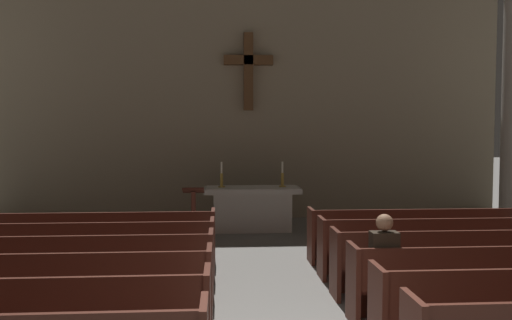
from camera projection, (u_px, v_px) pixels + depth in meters
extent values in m
cube|color=#4C2319|center=(207.00, 317.00, 5.07)|extent=(0.06, 0.50, 0.95)
cube|color=#4C2319|center=(42.00, 294.00, 5.92)|extent=(3.77, 0.40, 0.05)
cube|color=#4C2319|center=(34.00, 276.00, 5.68)|extent=(3.77, 0.05, 0.50)
cube|color=#4C2319|center=(47.00, 308.00, 6.12)|extent=(3.77, 0.04, 0.40)
cube|color=#4C2319|center=(210.00, 287.00, 6.03)|extent=(0.06, 0.50, 0.95)
cube|color=#4C2319|center=(67.00, 272.00, 6.88)|extent=(3.77, 0.40, 0.05)
cube|color=#4C2319|center=(61.00, 255.00, 6.64)|extent=(3.77, 0.05, 0.50)
cube|color=#4C2319|center=(71.00, 284.00, 7.07)|extent=(3.77, 0.04, 0.40)
cube|color=#4C2319|center=(211.00, 266.00, 6.99)|extent=(0.06, 0.50, 0.95)
cube|color=#4C2319|center=(86.00, 255.00, 7.84)|extent=(3.77, 0.40, 0.05)
cube|color=#4C2319|center=(81.00, 240.00, 7.60)|extent=(3.77, 0.05, 0.50)
cube|color=#4C2319|center=(89.00, 266.00, 8.03)|extent=(3.77, 0.04, 0.40)
cube|color=#4C2319|center=(212.00, 250.00, 7.94)|extent=(0.06, 0.50, 0.95)
cube|color=#4C2319|center=(100.00, 241.00, 8.80)|extent=(3.77, 0.40, 0.05)
cube|color=#4C2319|center=(97.00, 228.00, 8.56)|extent=(3.77, 0.05, 0.50)
cube|color=#4C2319|center=(103.00, 252.00, 8.99)|extent=(3.77, 0.04, 0.40)
cube|color=#4C2319|center=(213.00, 237.00, 8.90)|extent=(0.06, 0.50, 0.95)
cube|color=#4C2319|center=(377.00, 312.00, 5.19)|extent=(0.06, 0.50, 0.95)
cube|color=#4C2319|center=(508.00, 285.00, 6.29)|extent=(3.77, 0.40, 0.05)
cube|color=#4C2319|center=(499.00, 298.00, 6.49)|extent=(3.77, 0.04, 0.40)
cube|color=#4C2319|center=(353.00, 284.00, 6.14)|extent=(0.06, 0.50, 0.95)
cube|color=#4C2319|center=(470.00, 264.00, 7.25)|extent=(3.77, 0.40, 0.05)
cube|color=#4C2319|center=(478.00, 249.00, 7.01)|extent=(3.77, 0.05, 0.50)
cube|color=#4C2319|center=(463.00, 277.00, 7.44)|extent=(3.77, 0.04, 0.40)
cube|color=#4C2319|center=(335.00, 264.00, 7.10)|extent=(0.06, 0.50, 0.95)
cube|color=#4C2319|center=(441.00, 249.00, 8.21)|extent=(3.77, 0.40, 0.05)
cube|color=#4C2319|center=(447.00, 235.00, 7.97)|extent=(3.77, 0.05, 0.50)
cube|color=#4C2319|center=(436.00, 260.00, 8.40)|extent=(3.77, 0.04, 0.40)
cube|color=#4C2319|center=(322.00, 248.00, 8.06)|extent=(0.06, 0.50, 0.95)
cube|color=#4C2319|center=(418.00, 237.00, 9.17)|extent=(3.77, 0.40, 0.05)
cube|color=#4C2319|center=(423.00, 224.00, 8.93)|extent=(3.77, 0.05, 0.50)
cube|color=#4C2319|center=(414.00, 247.00, 9.36)|extent=(3.77, 0.04, 0.40)
cube|color=#4C2319|center=(311.00, 236.00, 9.01)|extent=(0.06, 0.50, 0.95)
cube|color=#BCB7AD|center=(252.00, 212.00, 11.94)|extent=(1.76, 0.72, 0.88)
cube|color=#BCB7AD|center=(252.00, 190.00, 11.91)|extent=(2.20, 0.90, 0.12)
cube|color=silver|center=(252.00, 187.00, 11.91)|extent=(2.09, 0.86, 0.01)
cylinder|color=#B79338|center=(222.00, 187.00, 11.86)|extent=(0.16, 0.16, 0.02)
cylinder|color=#B79338|center=(222.00, 180.00, 11.85)|extent=(0.07, 0.07, 0.32)
cylinder|color=silver|center=(222.00, 168.00, 11.83)|extent=(0.04, 0.04, 0.26)
cylinder|color=#B79338|center=(282.00, 186.00, 11.95)|extent=(0.16, 0.16, 0.02)
cylinder|color=#B79338|center=(282.00, 180.00, 11.94)|extent=(0.07, 0.07, 0.32)
cylinder|color=silver|center=(282.00, 167.00, 11.93)|extent=(0.04, 0.04, 0.26)
cube|color=gray|center=(248.00, 86.00, 13.60)|extent=(13.32, 0.25, 6.94)
cube|color=brown|center=(248.00, 72.00, 13.34)|extent=(0.24, 0.24, 1.98)
cube|color=brown|center=(248.00, 60.00, 13.32)|extent=(1.26, 0.24, 0.24)
cylinder|color=#4C2319|center=(194.00, 241.00, 10.68)|extent=(0.36, 0.36, 0.04)
cylinder|color=#4C2319|center=(194.00, 217.00, 10.65)|extent=(0.10, 0.10, 1.05)
cube|color=#4C2319|center=(193.00, 190.00, 10.62)|extent=(0.44, 0.31, 0.15)
cube|color=#26262B|center=(377.00, 299.00, 6.38)|extent=(0.24, 0.14, 0.45)
cube|color=#26262B|center=(380.00, 279.00, 6.23)|extent=(0.28, 0.36, 0.12)
cube|color=#2D2319|center=(384.00, 255.00, 6.09)|extent=(0.32, 0.20, 0.54)
sphere|color=#9E7051|center=(385.00, 223.00, 6.07)|extent=(0.20, 0.20, 0.20)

